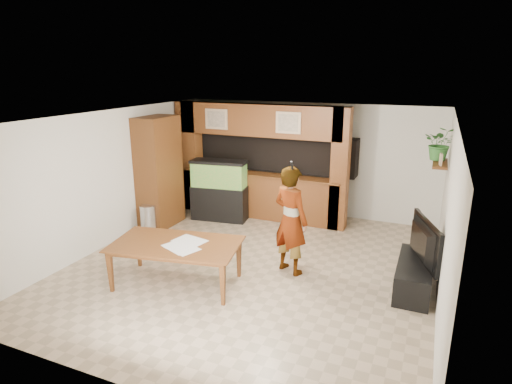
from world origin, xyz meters
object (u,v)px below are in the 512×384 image
at_px(television, 418,241).
at_px(person, 291,220).
at_px(dining_table, 176,265).
at_px(pantry_cabinet, 159,172).
at_px(aquarium, 219,191).

height_order(television, person, person).
bearing_deg(dining_table, pantry_cabinet, 119.04).
height_order(aquarium, person, person).
height_order(pantry_cabinet, aquarium, pantry_cabinet).
height_order(pantry_cabinet, dining_table, pantry_cabinet).
height_order(aquarium, television, aquarium).
bearing_deg(person, dining_table, 61.63).
distance_m(pantry_cabinet, television, 5.44).
distance_m(aquarium, television, 4.63).
bearing_deg(pantry_cabinet, aquarium, 37.06).
height_order(person, dining_table, person).
bearing_deg(television, aquarium, 48.71).
distance_m(aquarium, dining_table, 3.16).
relative_size(television, dining_table, 0.59).
bearing_deg(television, pantry_cabinet, 60.53).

